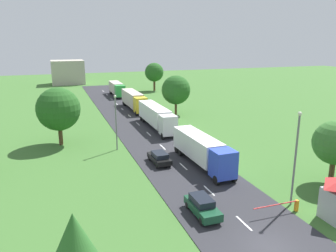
% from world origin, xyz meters
% --- Properties ---
extents(ground_plane, '(280.00, 280.00, 0.00)m').
position_xyz_m(ground_plane, '(0.00, 0.00, 0.00)').
color(ground_plane, '#3D6B2D').
extents(road, '(10.00, 140.00, 0.06)m').
position_xyz_m(road, '(0.00, 24.50, 0.03)').
color(road, '#2B2B30').
rests_on(road, ground).
extents(lane_marking_centre, '(0.16, 122.35, 0.01)m').
position_xyz_m(lane_marking_centre, '(0.00, 21.39, 0.07)').
color(lane_marking_centre, white).
rests_on(lane_marking_centre, road).
extents(truck_lead, '(2.83, 12.33, 3.51)m').
position_xyz_m(truck_lead, '(2.26, 16.69, 2.11)').
color(truck_lead, blue).
rests_on(truck_lead, road).
extents(truck_second, '(2.51, 14.48, 3.72)m').
position_xyz_m(truck_second, '(2.32, 35.36, 2.21)').
color(truck_second, white).
rests_on(truck_second, road).
extents(truck_third, '(2.59, 13.54, 3.76)m').
position_xyz_m(truck_third, '(2.39, 52.15, 2.23)').
color(truck_third, yellow).
rests_on(truck_third, road).
extents(truck_fourth, '(2.60, 11.66, 3.56)m').
position_xyz_m(truck_fourth, '(2.36, 71.54, 2.12)').
color(truck_fourth, green).
rests_on(truck_fourth, road).
extents(car_lead, '(1.82, 4.35, 1.61)m').
position_xyz_m(car_lead, '(-2.69, 5.86, 0.89)').
color(car_lead, '#19472D').
rests_on(car_lead, road).
extents(car_second, '(2.00, 4.27, 1.47)m').
position_xyz_m(car_second, '(-2.42, 18.90, 0.83)').
color(car_second, black).
rests_on(car_second, road).
extents(barrier_gate, '(4.64, 0.28, 1.05)m').
position_xyz_m(barrier_gate, '(4.80, 3.73, 0.69)').
color(barrier_gate, orange).
rests_on(barrier_gate, ground).
extents(lamppost_lead, '(0.36, 0.36, 8.88)m').
position_xyz_m(lamppost_lead, '(5.94, 4.88, 4.93)').
color(lamppost_lead, slate).
rests_on(lamppost_lead, ground).
extents(lamppost_second, '(0.36, 0.36, 7.72)m').
position_xyz_m(lamppost_second, '(-6.33, 26.06, 4.33)').
color(lamppost_second, slate).
rests_on(lamppost_second, ground).
extents(tree_oak, '(5.56, 5.56, 8.34)m').
position_xyz_m(tree_oak, '(14.86, 77.38, 5.53)').
color(tree_oak, '#513823').
rests_on(tree_oak, ground).
extents(tree_maple, '(4.68, 4.68, 6.87)m').
position_xyz_m(tree_maple, '(13.25, 7.49, 4.50)').
color(tree_maple, '#513823').
rests_on(tree_maple, ground).
extents(tree_pine, '(5.84, 5.84, 8.01)m').
position_xyz_m(tree_pine, '(9.39, 44.51, 5.07)').
color(tree_pine, '#513823').
rests_on(tree_pine, ground).
extents(tree_elm, '(6.22, 6.22, 8.43)m').
position_xyz_m(tree_elm, '(-13.64, 31.15, 5.30)').
color(tree_elm, '#513823').
rests_on(tree_elm, ground).
extents(distant_building, '(10.80, 9.04, 8.09)m').
position_xyz_m(distant_building, '(-8.72, 102.66, 4.04)').
color(distant_building, '#B2A899').
rests_on(distant_building, ground).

